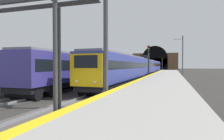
% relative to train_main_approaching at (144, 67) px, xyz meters
% --- Properties ---
extents(ground_plane, '(320.00, 320.00, 0.00)m').
position_rel_train_main_approaching_xyz_m(ground_plane, '(-31.00, -0.00, -2.19)').
color(ground_plane, '#302D2B').
extents(platform_right, '(112.00, 4.91, 1.06)m').
position_rel_train_main_approaching_xyz_m(platform_right, '(-31.00, -4.67, -1.66)').
color(platform_right, '#9E9B93').
rests_on(platform_right, ground_plane).
extents(platform_right_edge_strip, '(112.00, 0.50, 0.01)m').
position_rel_train_main_approaching_xyz_m(platform_right_edge_strip, '(-31.00, -2.46, -1.13)').
color(platform_right_edge_strip, yellow).
rests_on(platform_right_edge_strip, platform_right).
extents(track_main_line, '(160.00, 3.09, 0.21)m').
position_rel_train_main_approaching_xyz_m(track_main_line, '(-31.00, -0.00, -2.15)').
color(track_main_line, '#4C4742').
rests_on(track_main_line, ground_plane).
extents(track_adjacent_line, '(160.00, 2.77, 0.21)m').
position_rel_train_main_approaching_xyz_m(track_adjacent_line, '(-31.00, 4.82, -2.15)').
color(track_adjacent_line, '#383533').
rests_on(track_adjacent_line, ground_plane).
extents(train_main_approaching, '(57.30, 3.20, 4.71)m').
position_rel_train_main_approaching_xyz_m(train_main_approaching, '(0.00, 0.00, 0.00)').
color(train_main_approaching, navy).
rests_on(train_main_approaching, ground_plane).
extents(train_adjacent_platform, '(59.24, 3.38, 3.83)m').
position_rel_train_main_approaching_xyz_m(train_adjacent_platform, '(-1.73, 4.82, -0.00)').
color(train_adjacent_platform, navy).
rests_on(train_adjacent_platform, ground_plane).
extents(railway_signal_near, '(0.39, 0.38, 5.60)m').
position_rel_train_main_approaching_xyz_m(railway_signal_near, '(-35.87, -1.89, 1.06)').
color(railway_signal_near, '#38383D').
rests_on(railway_signal_near, ground_plane).
extents(railway_signal_mid, '(0.39, 0.38, 5.87)m').
position_rel_train_main_approaching_xyz_m(railway_signal_mid, '(-8.57, -1.89, 1.33)').
color(railway_signal_mid, '#38383D').
rests_on(railway_signal_mid, ground_plane).
extents(railway_signal_far, '(0.39, 0.38, 5.44)m').
position_rel_train_main_approaching_xyz_m(railway_signal_far, '(34.96, -1.89, 1.08)').
color(railway_signal_far, '#38383D').
rests_on(railway_signal_far, ground_plane).
extents(overhead_signal_gantry, '(0.70, 9.12, 7.23)m').
position_rel_train_main_approaching_xyz_m(overhead_signal_gantry, '(-30.83, 2.41, 3.30)').
color(overhead_signal_gantry, '#3F3F47').
rests_on(overhead_signal_gantry, ground_plane).
extents(tunnel_portal, '(2.98, 21.07, 11.80)m').
position_rel_train_main_approaching_xyz_m(tunnel_portal, '(53.06, 2.41, 2.00)').
color(tunnel_portal, brown).
rests_on(tunnel_portal, ground_plane).
extents(catenary_mast_near, '(0.22, 1.73, 8.03)m').
position_rel_train_main_approaching_xyz_m(catenary_mast_near, '(-3.36, -7.50, 1.91)').
color(catenary_mast_near, '#595B60').
rests_on(catenary_mast_near, ground_plane).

